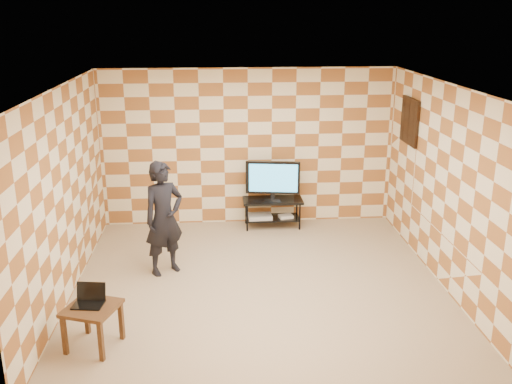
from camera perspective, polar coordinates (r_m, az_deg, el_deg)
The scene contains 14 objects.
floor at distance 7.92m, azimuth 0.32°, elevation -9.28°, with size 5.00×5.00×0.00m, color tan.
wall_back at distance 9.81m, azimuth -0.81°, elevation 4.48°, with size 5.00×0.02×2.70m, color beige.
wall_front at distance 5.09m, azimuth 2.56°, elevation -8.46°, with size 5.00×0.02×2.70m, color beige.
wall_left at distance 7.64m, azimuth -18.71°, elevation -0.35°, with size 0.02×5.00×2.70m, color beige.
wall_right at distance 7.99m, azimuth 18.50°, elevation 0.46°, with size 0.02×5.00×2.70m, color beige.
ceiling at distance 7.12m, azimuth 0.36°, elevation 10.48°, with size 5.00×5.00×0.02m, color white.
wall_art at distance 9.25m, azimuth 15.11°, elevation 6.86°, with size 0.04×0.72×0.72m.
tv_stand at distance 9.83m, azimuth 1.67°, elevation -1.47°, with size 1.02×0.46×0.50m.
tv at distance 9.68m, azimuth 1.70°, elevation 1.35°, with size 0.92×0.21×0.67m.
dvd_player at distance 9.83m, azimuth 0.40°, elevation -2.46°, with size 0.40×0.29×0.07m, color #B7B7BA.
game_console at distance 9.87m, azimuth 2.99°, elevation -2.44°, with size 0.23×0.17×0.05m, color silver.
side_table at distance 6.66m, azimuth -16.07°, elevation -11.60°, with size 0.68×0.68×0.50m.
laptop at distance 6.66m, azimuth -16.31°, elevation -10.27°, with size 0.36×0.30×0.22m.
person at distance 8.09m, azimuth -9.20°, elevation -2.61°, with size 0.60×0.39×1.64m, color black.
Camera 1 is at (-0.56, -7.04, 3.59)m, focal length 40.00 mm.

